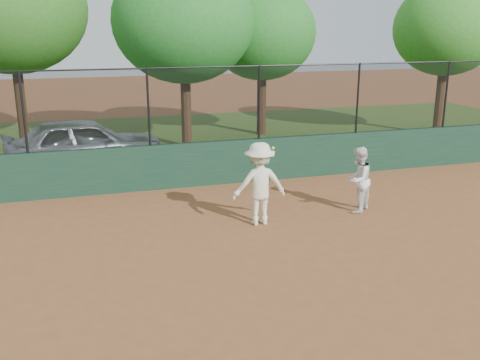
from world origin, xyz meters
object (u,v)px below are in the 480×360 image
object	(u,v)px
player_main	(259,184)
tree_2	(184,21)
parked_car	(85,144)
player_second	(358,180)
tree_3	(262,33)
tree_1	(10,8)
tree_4	(447,29)

from	to	relation	value
player_main	tree_2	size ratio (longest dim) A/B	0.28
parked_car	player_second	xyz separation A→B (m)	(5.98, -5.83, -0.02)
tree_2	player_main	bearing A→B (deg)	-90.31
parked_car	tree_3	bearing A→B (deg)	-69.85
player_second	tree_1	distance (m)	13.49
tree_3	tree_1	bearing A→B (deg)	176.36
parked_car	player_main	world-z (taller)	player_main
player_second	parked_car	bearing A→B (deg)	-83.94
player_main	tree_4	bearing A→B (deg)	36.50
tree_4	player_second	bearing A→B (deg)	-136.05
tree_2	tree_4	size ratio (longest dim) A/B	1.09
player_second	tree_2	world-z (taller)	tree_2
tree_2	tree_1	bearing A→B (deg)	160.48
parked_car	player_main	xyz separation A→B (m)	(3.53, -5.93, 0.12)
tree_3	tree_4	bearing A→B (deg)	-17.31
tree_1	player_second	bearing A→B (deg)	-51.38
tree_1	tree_3	xyz separation A→B (m)	(8.96, -0.57, -0.85)
player_second	tree_2	distance (m)	9.15
tree_1	tree_2	distance (m)	5.99
player_main	tree_2	xyz separation A→B (m)	(0.04, 8.17, 3.44)
player_main	tree_3	xyz separation A→B (m)	(3.38, 9.59, 3.03)
player_second	tree_4	world-z (taller)	tree_4
tree_2	tree_4	distance (m)	10.10
player_second	tree_4	distance (m)	11.16
tree_2	player_second	bearing A→B (deg)	-73.38
player_second	player_main	size ratio (longest dim) A/B	0.85
tree_2	tree_3	world-z (taller)	tree_2
player_main	tree_3	size ratio (longest dim) A/B	0.32
parked_car	tree_3	size ratio (longest dim) A/B	0.81
player_second	tree_1	world-z (taller)	tree_1
parked_car	tree_2	size ratio (longest dim) A/B	0.72
parked_car	player_second	distance (m)	8.35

